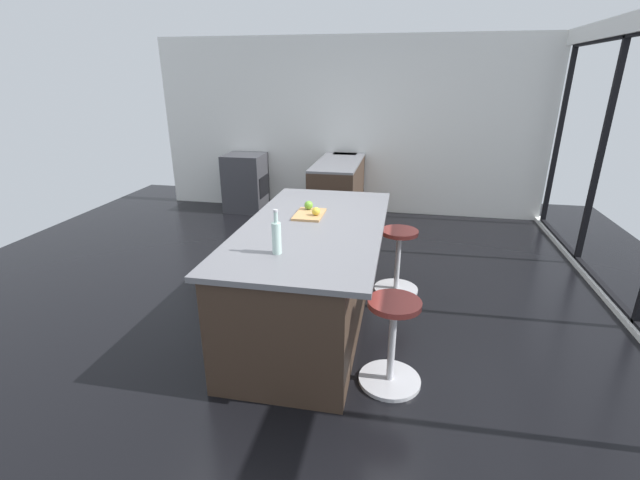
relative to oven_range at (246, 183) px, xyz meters
The scene contains 11 objects.
ground_plane 3.21m from the oven_range, 29.34° to the left, with size 8.11×8.11×0.00m, color black.
interior_partition_left 1.81m from the oven_range, 102.68° to the left, with size 0.12×5.93×2.61m.
sink_cabinet 1.56m from the oven_range, 90.16° to the left, with size 2.43×0.60×1.21m.
oven_range is the anchor object (origin of this frame).
kitchen_island 3.61m from the oven_range, 28.69° to the left, with size 2.27×1.13×0.90m.
stool_by_window 3.48m from the oven_range, 45.35° to the left, with size 0.44×0.44×0.65m.
stool_middle 4.61m from the oven_range, 32.50° to the left, with size 0.44×0.44×0.65m.
cutting_board 3.42m from the oven_range, 29.90° to the left, with size 0.36×0.24×0.02m, color tan.
apple_green 3.31m from the oven_range, 30.44° to the left, with size 0.08×0.08×0.08m, color #609E2D.
apple_yellow 3.50m from the oven_range, 30.52° to the left, with size 0.07×0.07×0.07m, color gold.
water_bottle 4.21m from the oven_range, 23.43° to the left, with size 0.06×0.06×0.31m.
Camera 1 is at (3.71, 0.92, 2.04)m, focal length 24.43 mm.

